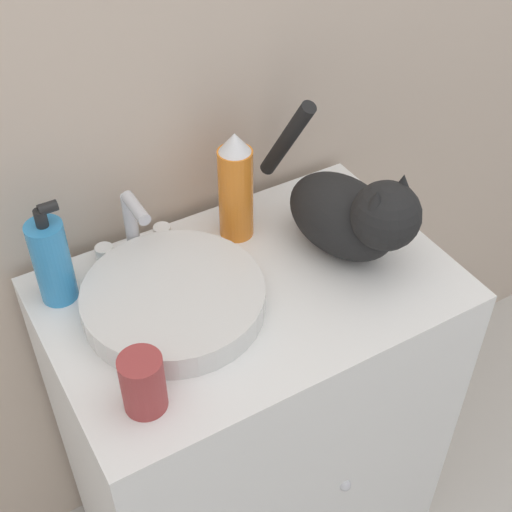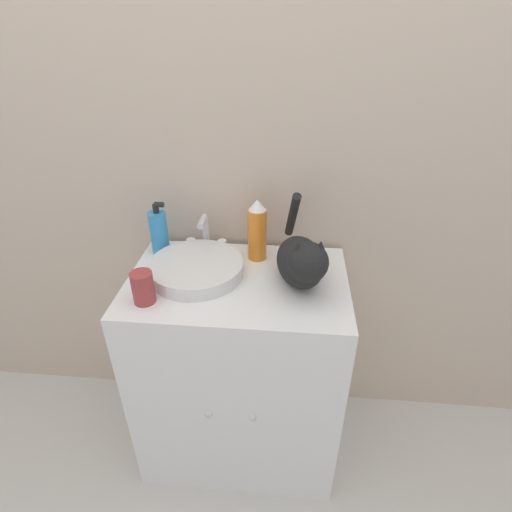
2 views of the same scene
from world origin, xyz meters
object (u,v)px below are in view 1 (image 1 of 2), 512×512
(soap_bottle, at_px, (52,260))
(spray_bottle, at_px, (236,187))
(cup, at_px, (143,383))
(cat, at_px, (352,213))

(soap_bottle, bearing_deg, spray_bottle, -0.90)
(cup, bearing_deg, spray_bottle, 42.11)
(cat, xyz_separation_m, soap_bottle, (-0.49, 0.15, -0.01))
(cat, bearing_deg, spray_bottle, -146.61)
(spray_bottle, distance_m, cup, 0.42)
(spray_bottle, relative_size, cup, 2.19)
(cat, relative_size, cup, 3.75)
(spray_bottle, bearing_deg, cup, -137.89)
(cat, relative_size, spray_bottle, 1.71)
(soap_bottle, bearing_deg, cup, -83.03)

